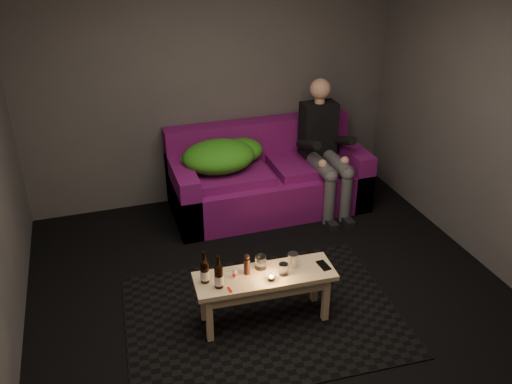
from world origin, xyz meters
TOP-DOWN VIEW (x-y plane):
  - floor at (0.00, 0.00)m, footprint 4.50×4.50m
  - room at (0.00, 0.47)m, footprint 4.50×4.50m
  - rug at (-0.17, 0.08)m, footprint 2.25×1.69m
  - sofa at (0.46, 1.82)m, footprint 2.06×0.93m
  - green_blanket at (-0.03, 1.81)m, footprint 0.91×0.62m
  - person at (1.04, 1.65)m, footprint 0.37×0.86m
  - coffee_table at (-0.17, 0.03)m, footprint 1.10×0.40m
  - beer_bottle_a at (-0.62, 0.08)m, footprint 0.07×0.07m
  - beer_bottle_b at (-0.54, -0.01)m, footprint 0.07×0.07m
  - salt_shaker at (-0.40, 0.07)m, footprint 0.04×0.04m
  - pepper_mill at (-0.30, 0.08)m, footprint 0.06×0.06m
  - tumbler_back at (-0.17, 0.12)m, footprint 0.11×0.11m
  - tealight at (-0.15, -0.05)m, footprint 0.06×0.06m
  - tumbler_front at (-0.03, -0.01)m, footprint 0.08×0.08m
  - steel_cup at (0.07, 0.07)m, footprint 0.11×0.11m
  - smartphone at (0.30, -0.01)m, footprint 0.08×0.14m
  - red_lighter at (-0.48, -0.08)m, footprint 0.03×0.07m

SIDE VIEW (x-z plane):
  - floor at x=0.00m, z-range 0.00..0.00m
  - rug at x=-0.17m, z-range 0.00..0.01m
  - sofa at x=0.46m, z-range -0.12..0.77m
  - coffee_table at x=-0.17m, z-range 0.14..0.59m
  - smartphone at x=0.30m, z-range 0.44..0.45m
  - red_lighter at x=-0.48m, z-range 0.44..0.45m
  - tealight at x=-0.15m, z-range 0.44..0.49m
  - salt_shaker at x=-0.40m, z-range 0.44..0.52m
  - tumbler_front at x=-0.03m, z-range 0.44..0.54m
  - tumbler_back at x=-0.17m, z-range 0.44..0.55m
  - steel_cup at x=0.07m, z-range 0.44..0.56m
  - pepper_mill at x=-0.30m, z-range 0.44..0.57m
  - beer_bottle_a at x=-0.62m, z-range 0.41..0.68m
  - beer_bottle_b at x=-0.54m, z-range 0.41..0.68m
  - green_blanket at x=-0.03m, z-range 0.51..0.82m
  - person at x=1.04m, z-range 0.03..1.40m
  - room at x=0.00m, z-range -0.61..3.89m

